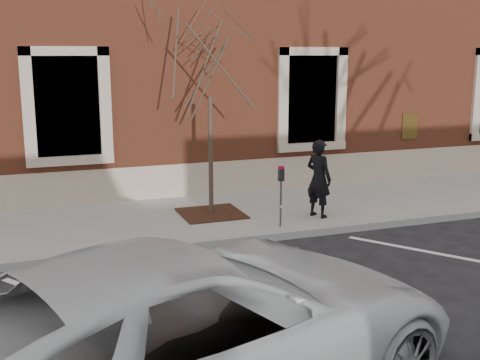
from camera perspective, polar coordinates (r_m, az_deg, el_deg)
name	(u,v)px	position (r m, az deg, el deg)	size (l,w,h in m)	color
ground	(251,242)	(11.60, 1.02, -5.90)	(120.00, 120.00, 0.00)	#28282B
sidewalk_near	(222,216)	(13.16, -1.72, -3.39)	(40.00, 3.50, 0.15)	#A4A29A
curb_near	(252,239)	(11.54, 1.11, -5.62)	(40.00, 0.12, 0.15)	#9E9E99
parking_stripes	(301,282)	(9.70, 5.76, -9.60)	(28.00, 4.40, 0.01)	silver
building_civic	(158,38)	(18.48, -7.82, 13.20)	(40.00, 8.62, 8.00)	brown
man	(319,178)	(12.73, 7.47, 0.15)	(0.60, 0.40, 1.65)	black
parking_meter	(281,185)	(11.89, 3.91, -0.45)	(0.11, 0.09, 1.24)	#595B60
tree_grate	(211,213)	(13.00, -2.73, -3.18)	(1.31, 1.31, 0.03)	#392112
sapling	(210,62)	(12.55, -2.88, 11.09)	(2.76, 2.76, 4.61)	#4F3930
white_truck	(183,331)	(6.14, -5.42, -14.08)	(2.88, 6.24, 1.73)	silver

